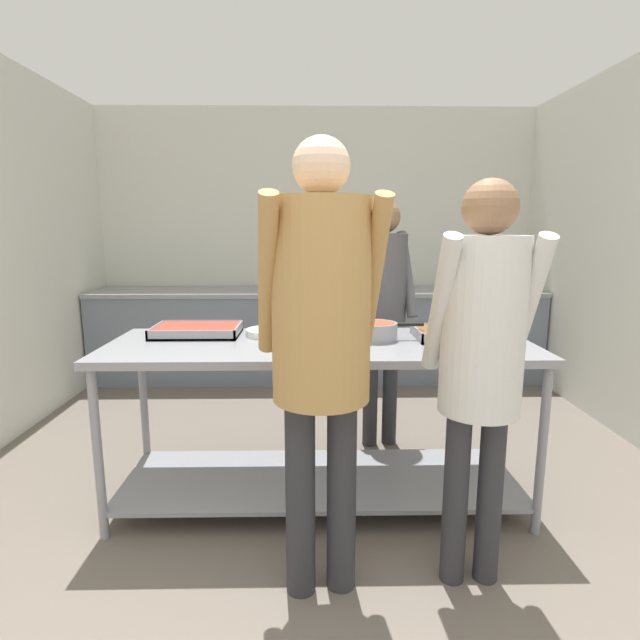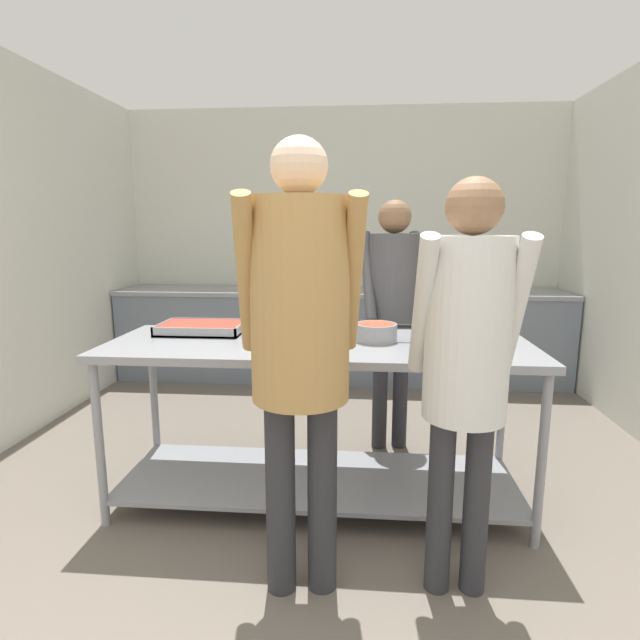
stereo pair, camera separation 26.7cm
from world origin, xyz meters
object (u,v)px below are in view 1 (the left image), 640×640
object	(u,v)px
plate_stack	(268,332)
broccoli_bowl	(316,338)
cook_behind_counter	(382,296)
serving_tray_vegetables	(453,334)
sauce_pan	(377,330)
guest_serving_left	(321,325)
water_bottle	(363,275)
serving_tray_roast	(197,330)
guest_serving_right	(482,343)

from	to	relation	value
plate_stack	broccoli_bowl	bearing A→B (deg)	-43.11
broccoli_bowl	cook_behind_counter	world-z (taller)	cook_behind_counter
serving_tray_vegetables	cook_behind_counter	world-z (taller)	cook_behind_counter
broccoli_bowl	sauce_pan	size ratio (longest dim) A/B	0.58
plate_stack	sauce_pan	size ratio (longest dim) A/B	0.69
sauce_pan	guest_serving_left	xyz separation A→B (m)	(-0.31, -0.74, 0.17)
guest_serving_left	cook_behind_counter	xyz separation A→B (m)	(0.43, 1.41, -0.08)
plate_stack	water_bottle	distance (m)	2.23
plate_stack	cook_behind_counter	bearing A→B (deg)	37.60
serving_tray_roast	water_bottle	bearing A→B (deg)	61.29
serving_tray_roast	guest_serving_right	size ratio (longest dim) A/B	0.28
plate_stack	water_bottle	world-z (taller)	water_bottle
plate_stack	serving_tray_vegetables	distance (m)	1.01
broccoli_bowl	guest_serving_left	xyz separation A→B (m)	(0.01, -0.61, 0.18)
broccoli_bowl	guest_serving_right	size ratio (longest dim) A/B	0.13
serving_tray_vegetables	guest_serving_right	bearing A→B (deg)	-97.47
cook_behind_counter	plate_stack	bearing A→B (deg)	-142.40
broccoli_bowl	water_bottle	xyz separation A→B (m)	(0.48, 2.34, 0.10)
plate_stack	guest_serving_right	distance (m)	1.23
serving_tray_roast	plate_stack	bearing A→B (deg)	-3.17
broccoli_bowl	serving_tray_vegetables	world-z (taller)	broccoli_bowl
plate_stack	sauce_pan	xyz separation A→B (m)	(0.59, -0.12, 0.03)
sauce_pan	serving_tray_roast	bearing A→B (deg)	171.83
serving_tray_vegetables	water_bottle	bearing A→B (deg)	96.88
sauce_pan	serving_tray_vegetables	bearing A→B (deg)	4.17
plate_stack	water_bottle	bearing A→B (deg)	70.54
serving_tray_roast	cook_behind_counter	distance (m)	1.23
serving_tray_roast	guest_serving_left	bearing A→B (deg)	-52.62
guest_serving_left	plate_stack	bearing A→B (deg)	107.91
serving_tray_vegetables	water_bottle	world-z (taller)	water_bottle
broccoli_bowl	cook_behind_counter	distance (m)	0.92
guest_serving_right	water_bottle	distance (m)	2.92
serving_tray_roast	guest_serving_right	world-z (taller)	guest_serving_right
serving_tray_roast	serving_tray_vegetables	world-z (taller)	same
broccoli_bowl	sauce_pan	xyz separation A→B (m)	(0.32, 0.13, 0.01)
serving_tray_vegetables	guest_serving_left	xyz separation A→B (m)	(-0.73, -0.77, 0.20)
serving_tray_vegetables	guest_serving_right	size ratio (longest dim) A/B	0.24
serving_tray_roast	serving_tray_vegetables	xyz separation A→B (m)	(1.40, -0.11, -0.00)
broccoli_bowl	guest_serving_left	distance (m)	0.64
serving_tray_roast	cook_behind_counter	xyz separation A→B (m)	(1.11, 0.52, 0.12)
plate_stack	serving_tray_vegetables	world-z (taller)	serving_tray_vegetables
broccoli_bowl	sauce_pan	world-z (taller)	broccoli_bowl
guest_serving_right	serving_tray_vegetables	bearing A→B (deg)	82.53
guest_serving_right	water_bottle	bearing A→B (deg)	93.30
serving_tray_vegetables	cook_behind_counter	size ratio (longest dim) A/B	0.24
cook_behind_counter	serving_tray_vegetables	bearing A→B (deg)	-65.20
plate_stack	sauce_pan	bearing A→B (deg)	-11.46
serving_tray_roast	guest_serving_left	distance (m)	1.13
broccoli_bowl	guest_serving_left	size ratio (longest dim) A/B	0.12
broccoli_bowl	serving_tray_vegetables	distance (m)	0.76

